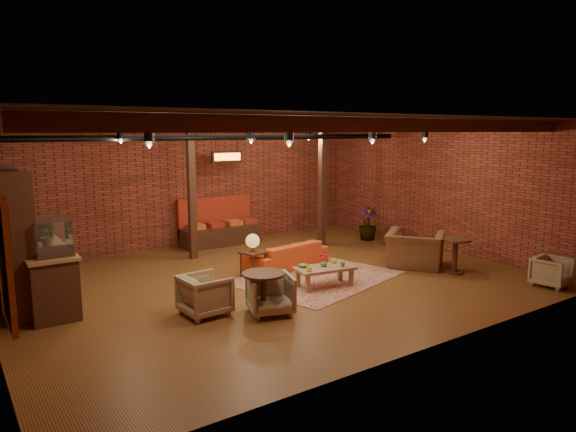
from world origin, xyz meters
TOP-DOWN VIEW (x-y plane):
  - floor at (0.00, 0.00)m, footprint 10.00×10.00m
  - ceiling at (0.00, 0.00)m, footprint 10.00×8.00m
  - wall_back at (0.00, 4.00)m, footprint 10.00×0.02m
  - wall_front at (0.00, -4.00)m, footprint 10.00×0.02m
  - wall_right at (5.00, 0.00)m, footprint 0.02×8.00m
  - ceiling_beams at (0.00, 0.00)m, footprint 9.80×6.40m
  - ceiling_pipe at (0.00, 1.60)m, footprint 9.60×0.12m
  - post_left at (-0.60, 2.60)m, footprint 0.16×0.16m
  - post_right at (2.80, 2.00)m, footprint 0.16×0.16m
  - service_counter at (-4.10, 1.00)m, footprint 0.80×2.50m
  - plant_counter at (-4.00, 1.20)m, footprint 0.35×0.39m
  - shelving_hutch at (-4.50, 1.10)m, footprint 0.52×2.00m
  - chalkboard_menu at (-4.93, -2.30)m, footprint 0.08×0.96m
  - banquette at (0.60, 3.55)m, footprint 2.10×0.70m
  - service_sign at (0.60, 3.10)m, footprint 0.86×0.06m
  - ceiling_spotlights at (0.00, 0.00)m, footprint 6.40×4.40m
  - rug at (0.80, -0.38)m, footprint 3.65×3.13m
  - sofa at (0.74, 0.64)m, footprint 2.03×1.04m
  - coffee_table at (0.55, -0.94)m, footprint 1.22×0.73m
  - side_table_lamp at (-0.24, 0.43)m, footprint 0.53×0.53m
  - round_table_left at (-1.24, -1.62)m, footprint 0.69×0.69m
  - armchair_a at (-2.01, -1.03)m, footprint 0.71×0.76m
  - armchair_b at (-1.10, -1.60)m, footprint 0.88×0.86m
  - armchair_right at (3.14, -0.92)m, footprint 1.33×1.43m
  - side_table_book at (4.28, 0.84)m, footprint 0.51×0.51m
  - round_table_right at (3.45, -1.74)m, footprint 0.64×0.64m
  - armchair_far at (4.23, -3.40)m, footprint 0.69×0.65m
  - plant_tall at (4.25, 1.80)m, footprint 1.86×1.86m

SIDE VIEW (x-z plane):
  - floor at x=0.00m, z-range 0.00..0.00m
  - rug at x=0.80m, z-range 0.00..0.01m
  - sofa at x=0.74m, z-range 0.00..0.57m
  - armchair_far at x=4.23m, z-range 0.00..0.63m
  - coffee_table at x=0.55m, z-range 0.03..0.67m
  - armchair_b at x=-1.10m, z-range 0.00..0.73m
  - armchair_a at x=-2.01m, z-range 0.00..0.74m
  - side_table_book at x=4.28m, z-range 0.19..0.69m
  - round_table_left at x=-1.24m, z-range 0.13..0.85m
  - banquette at x=0.60m, z-range 0.00..1.00m
  - round_table_right at x=3.45m, z-range 0.13..0.88m
  - armchair_right at x=3.14m, z-range 0.00..1.05m
  - side_table_lamp at x=-0.24m, z-range 0.24..1.15m
  - service_counter at x=-4.10m, z-range 0.00..1.60m
  - shelving_hutch at x=-4.50m, z-range 0.00..2.40m
  - plant_counter at x=-4.00m, z-range 1.07..1.37m
  - plant_tall at x=4.25m, z-range 0.00..2.78m
  - wall_back at x=0.00m, z-range 0.00..3.20m
  - wall_front at x=0.00m, z-range 0.00..3.20m
  - wall_right at x=5.00m, z-range 0.00..3.20m
  - post_left at x=-0.60m, z-range 0.00..3.20m
  - post_right at x=2.80m, z-range 0.00..3.20m
  - chalkboard_menu at x=-4.93m, z-range 0.87..2.33m
  - service_sign at x=0.60m, z-range 2.20..2.50m
  - ceiling_pipe at x=0.00m, z-range 2.79..2.91m
  - ceiling_spotlights at x=0.00m, z-range 2.72..3.00m
  - ceiling_beams at x=0.00m, z-range 2.97..3.19m
  - ceiling at x=0.00m, z-range 3.19..3.21m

